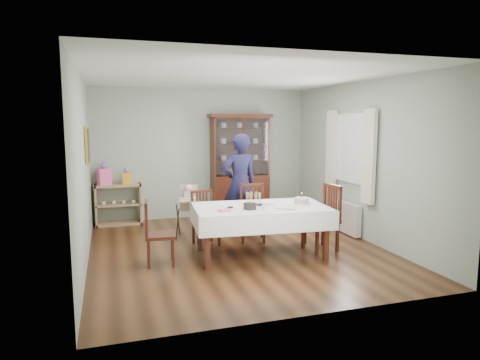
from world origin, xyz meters
name	(u,v)px	position (x,y,z in m)	size (l,w,h in m)	color
floor	(237,249)	(0.00, 0.00, 0.00)	(5.00, 5.00, 0.00)	#593319
room_shell	(227,141)	(0.00, 0.53, 1.70)	(5.00, 5.00, 5.00)	#9EAA99
dining_table	(260,231)	(0.24, -0.43, 0.38)	(2.09, 1.31, 0.76)	#472111
china_cabinet	(240,164)	(0.75, 2.26, 1.12)	(1.30, 0.48, 2.18)	#472111
sideboard	(119,204)	(-1.75, 2.28, 0.40)	(0.90, 0.38, 0.80)	tan
picture_frame	(87,145)	(-2.22, 0.80, 1.65)	(0.04, 0.48, 0.58)	gold
window	(352,148)	(2.22, 0.30, 1.55)	(0.04, 1.02, 1.22)	white
curtain_left	(369,157)	(2.16, -0.32, 1.45)	(0.07, 0.30, 1.55)	silver
curtain_right	(331,152)	(2.16, 0.92, 1.45)	(0.07, 0.30, 1.55)	silver
radiator	(346,218)	(2.16, 0.30, 0.30)	(0.10, 0.80, 0.55)	white
chair_far_left	(206,229)	(-0.42, 0.39, 0.26)	(0.45, 0.45, 0.89)	#472111
chair_far_right	(253,224)	(0.40, 0.40, 0.29)	(0.52, 0.52, 0.96)	#472111
chair_end_left	(159,245)	(-1.27, -0.38, 0.27)	(0.45, 0.45, 0.92)	#472111
chair_end_right	(321,231)	(1.27, -0.44, 0.31)	(0.52, 0.52, 1.03)	#472111
woman	(239,184)	(0.33, 0.91, 0.90)	(0.66, 0.43, 1.81)	#171631
high_chair	(189,217)	(-0.59, 0.92, 0.37)	(0.49, 0.49, 0.94)	black
champagne_tray	(253,201)	(0.16, -0.34, 0.82)	(0.32, 0.32, 0.20)	silver
birthday_cake	(302,201)	(0.91, -0.44, 0.81)	(0.26, 0.26, 0.18)	white
plate_stack_dark	(250,206)	(0.02, -0.59, 0.80)	(0.19, 0.19, 0.09)	black
plate_stack_white	(269,207)	(0.26, -0.76, 0.80)	(0.21, 0.21, 0.09)	white
napkin_stack	(224,210)	(-0.37, -0.61, 0.77)	(0.14, 0.14, 0.02)	#FB5C9F
cutlery	(228,208)	(-0.26, -0.41, 0.77)	(0.11, 0.15, 0.01)	silver
cake_knife	(285,209)	(0.50, -0.75, 0.77)	(0.29, 0.03, 0.01)	silver
gift_bag_pink	(104,175)	(-2.00, 2.26, 1.00)	(0.28, 0.23, 0.44)	#FB5C9F
gift_bag_orange	(127,177)	(-1.57, 2.26, 0.94)	(0.18, 0.13, 0.33)	gold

